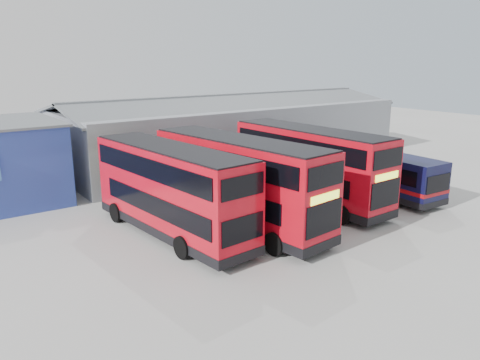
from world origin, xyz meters
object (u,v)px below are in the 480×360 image
(double_decker_centre, at_px, (239,184))
(single_decker_blue, at_px, (368,171))
(double_decker_left, at_px, (171,192))
(maintenance_shed, at_px, (231,130))
(double_decker_right, at_px, (309,167))

(double_decker_centre, distance_m, single_decker_blue, 11.23)
(double_decker_left, height_order, single_decker_blue, double_decker_left)
(double_decker_centre, bearing_deg, single_decker_blue, -4.02)
(double_decker_left, bearing_deg, maintenance_shed, -138.77)
(maintenance_shed, height_order, single_decker_blue, maintenance_shed)
(double_decker_centre, bearing_deg, double_decker_right, 2.11)
(single_decker_blue, bearing_deg, double_decker_left, 0.96)
(double_decker_centre, relative_size, single_decker_blue, 1.08)
(maintenance_shed, height_order, double_decker_centre, maintenance_shed)
(maintenance_shed, xyz_separation_m, double_decker_left, (-13.53, -13.91, -0.27))
(double_decker_right, relative_size, single_decker_blue, 1.05)
(double_decker_left, xyz_separation_m, double_decker_centre, (3.50, -1.01, 0.10))
(double_decker_right, bearing_deg, double_decker_centre, -173.39)
(maintenance_shed, distance_m, double_decker_centre, 17.97)
(double_decker_left, distance_m, double_decker_centre, 3.64)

